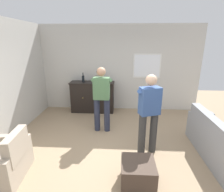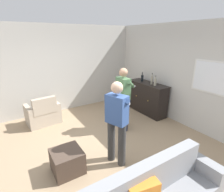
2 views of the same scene
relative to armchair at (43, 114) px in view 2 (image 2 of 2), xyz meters
The scene contains 11 objects.
ground 2.08m from the armchair, 22.55° to the left, with size 10.40×10.40×0.00m, color #9E8466.
wall_back_with_window 4.10m from the armchair, 60.87° to the left, with size 5.20×0.15×2.80m.
wall_side_left 1.56m from the armchair, 133.61° to the left, with size 0.12×5.20×2.80m, color beige.
armchair is the anchor object (origin of this frame).
sideboard_cabinet 3.26m from the armchair, 72.12° to the left, with size 1.43×0.49×1.01m.
bottle_wine_green 3.40m from the armchair, 69.45° to the left, with size 0.07×0.07×0.35m.
bottle_liquor_amber 3.27m from the armchair, 76.99° to the left, with size 0.08×0.08×0.31m.
bottle_spirits_clear 3.44m from the armchair, 66.66° to the left, with size 0.08×0.08×0.30m.
ottoman 2.24m from the armchair, ahead, with size 0.54×0.54×0.43m, color #47382D.
person_standing_left 2.39m from the armchair, 50.81° to the left, with size 0.56×0.48×1.68m.
person_standing_right 2.73m from the armchair, 19.43° to the left, with size 0.53×0.52×1.68m.
Camera 2 is at (3.05, -1.56, 2.43)m, focal length 28.00 mm.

